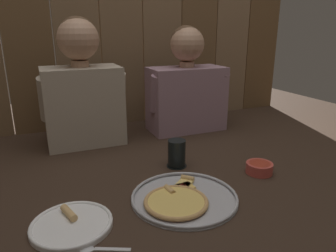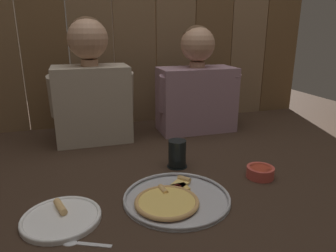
# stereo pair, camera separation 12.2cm
# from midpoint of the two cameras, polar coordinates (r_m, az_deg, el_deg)

# --- Properties ---
(ground_plane) EXTENTS (3.20, 3.20, 0.00)m
(ground_plane) POSITION_cam_midpoint_polar(r_m,az_deg,el_deg) (1.21, 5.21, -9.51)
(ground_plane) COLOR #332319
(pizza_tray) EXTENTS (0.36, 0.36, 0.03)m
(pizza_tray) POSITION_cam_midpoint_polar(r_m,az_deg,el_deg) (1.06, 4.44, -13.13)
(pizza_tray) COLOR #B2B2B7
(pizza_tray) RESTS_ON ground
(dinner_plate) EXTENTS (0.23, 0.23, 0.03)m
(dinner_plate) POSITION_cam_midpoint_polar(r_m,az_deg,el_deg) (0.99, -15.49, -15.91)
(dinner_plate) COLOR white
(dinner_plate) RESTS_ON ground
(drinking_glass) EXTENTS (0.08, 0.08, 0.11)m
(drinking_glass) POSITION_cam_midpoint_polar(r_m,az_deg,el_deg) (1.28, 4.43, -5.14)
(drinking_glass) COLOR black
(drinking_glass) RESTS_ON ground
(dipping_bowl) EXTENTS (0.10, 0.10, 0.04)m
(dipping_bowl) POSITION_cam_midpoint_polar(r_m,az_deg,el_deg) (1.27, 19.19, -7.92)
(dipping_bowl) COLOR #CC4C42
(dipping_bowl) RESTS_ON ground
(table_spoon) EXTENTS (0.13, 0.08, 0.01)m
(table_spoon) POSITION_cam_midpoint_polar(r_m,az_deg,el_deg) (0.90, -12.30, -20.15)
(table_spoon) COLOR silver
(table_spoon) RESTS_ON ground
(diner_left) EXTENTS (0.40, 0.22, 0.60)m
(diner_left) POSITION_cam_midpoint_polar(r_m,az_deg,el_deg) (1.56, -11.66, 7.12)
(diner_left) COLOR #B2A38E
(diner_left) RESTS_ON ground
(diner_right) EXTENTS (0.45, 0.21, 0.56)m
(diner_right) POSITION_cam_midpoint_polar(r_m,az_deg,el_deg) (1.71, 7.31, 7.25)
(diner_right) COLOR gray
(diner_right) RESTS_ON ground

